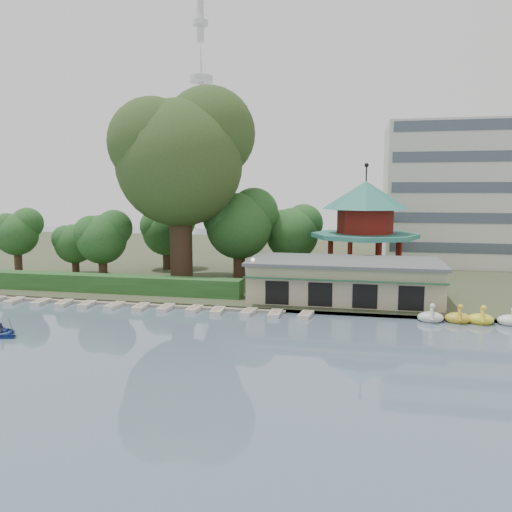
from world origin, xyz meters
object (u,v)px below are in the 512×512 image
(rowboat_with_passengers, at_px, (0,329))
(dock, at_px, (115,302))
(pavilion, at_px, (365,221))
(boathouse, at_px, (344,279))
(big_tree, at_px, (182,153))

(rowboat_with_passengers, bearing_deg, dock, 73.39)
(dock, distance_m, rowboat_with_passengers, 12.31)
(rowboat_with_passengers, bearing_deg, pavilion, 44.02)
(pavilion, bearing_deg, rowboat_with_passengers, -135.98)
(dock, xyz_separation_m, boathouse, (22.00, 4.77, 2.25))
(boathouse, xyz_separation_m, pavilion, (2.00, 10.03, 5.11))
(dock, height_order, boathouse, boathouse)
(boathouse, distance_m, rowboat_with_passengers, 30.47)
(dock, relative_size, big_tree, 1.50)
(big_tree, height_order, rowboat_with_passengers, big_tree)
(big_tree, bearing_deg, boathouse, -18.41)
(boathouse, relative_size, pavilion, 1.38)
(boathouse, bearing_deg, pavilion, 78.72)
(big_tree, distance_m, rowboat_with_passengers, 27.97)
(rowboat_with_passengers, bearing_deg, boathouse, 32.98)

